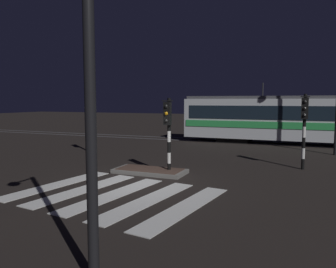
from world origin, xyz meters
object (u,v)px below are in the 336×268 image
object	(u,v)px
traffic_light_corner_far_right	(304,120)
tram	(297,119)
street_lamp_near_kerb	(77,9)
traffic_light_median_centre	(168,124)
traffic_light_corner_far_left	(91,113)

from	to	relation	value
traffic_light_corner_far_right	tram	bearing A→B (deg)	93.80
street_lamp_near_kerb	tram	distance (m)	20.39
street_lamp_near_kerb	tram	world-z (taller)	street_lamp_near_kerb
traffic_light_median_centre	traffic_light_corner_far_left	world-z (taller)	traffic_light_corner_far_left
traffic_light_median_centre	traffic_light_corner_far_left	distance (m)	6.76
traffic_light_corner_far_left	traffic_light_median_centre	bearing A→B (deg)	-28.86
traffic_light_median_centre	tram	bearing A→B (deg)	69.79
traffic_light_corner_far_right	street_lamp_near_kerb	bearing A→B (deg)	-104.58
traffic_light_corner_far_right	street_lamp_near_kerb	xyz separation A→B (m)	(-2.94, -11.31, 2.14)
traffic_light_corner_far_left	tram	size ratio (longest dim) A/B	0.23
traffic_light_corner_far_right	street_lamp_near_kerb	size ratio (longest dim) A/B	0.48
traffic_light_corner_far_right	tram	size ratio (longest dim) A/B	0.21
traffic_light_corner_far_right	street_lamp_near_kerb	distance (m)	11.88
traffic_light_corner_far_right	traffic_light_median_centre	size ratio (longest dim) A/B	1.06
traffic_light_corner_far_right	traffic_light_corner_far_left	xyz separation A→B (m)	(-10.87, 0.19, 0.14)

